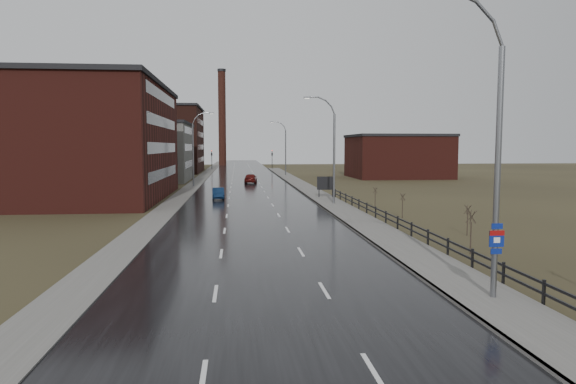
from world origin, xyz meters
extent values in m
plane|color=#2D2819|center=(0.00, 0.00, 0.00)|extent=(320.00, 320.00, 0.00)
cube|color=black|center=(0.00, 60.00, 0.03)|extent=(14.00, 300.00, 0.06)
cube|color=#595651|center=(8.60, 35.00, 0.09)|extent=(3.20, 180.00, 0.18)
cube|color=slate|center=(7.08, 35.00, 0.09)|extent=(0.16, 180.00, 0.18)
cube|color=#595651|center=(-8.20, 60.00, 0.06)|extent=(2.40, 260.00, 0.12)
cube|color=#471914|center=(-21.00, 45.00, 6.50)|extent=(22.00, 28.00, 13.00)
cube|color=black|center=(-21.00, 45.00, 13.25)|extent=(22.44, 28.56, 0.50)
cube|color=black|center=(-10.02, 45.00, 3.00)|extent=(0.06, 22.40, 1.20)
cube|color=black|center=(-10.02, 45.00, 6.00)|extent=(0.06, 22.40, 1.20)
cube|color=black|center=(-10.02, 45.00, 9.00)|extent=(0.06, 22.40, 1.20)
cube|color=black|center=(-10.02, 45.00, 12.00)|extent=(0.06, 22.40, 1.20)
cube|color=slate|center=(-18.00, 78.00, 5.00)|extent=(16.00, 20.00, 10.00)
cube|color=black|center=(-18.00, 78.00, 10.25)|extent=(16.32, 20.40, 0.50)
cube|color=black|center=(-10.02, 78.00, 3.00)|extent=(0.06, 16.00, 1.20)
cube|color=black|center=(-10.02, 78.00, 6.00)|extent=(0.06, 16.00, 1.20)
cube|color=black|center=(-10.02, 78.00, 9.00)|extent=(0.06, 16.00, 1.20)
cube|color=#331611|center=(-23.00, 108.00, 7.50)|extent=(26.00, 24.00, 15.00)
cube|color=black|center=(-23.00, 108.00, 15.25)|extent=(26.52, 24.48, 0.50)
cube|color=black|center=(-10.02, 108.00, 3.00)|extent=(0.06, 19.20, 1.20)
cube|color=black|center=(-10.02, 108.00, 6.00)|extent=(0.06, 19.20, 1.20)
cube|color=black|center=(-10.02, 108.00, 9.00)|extent=(0.06, 19.20, 1.20)
cube|color=black|center=(-10.02, 108.00, 12.00)|extent=(0.06, 19.20, 1.20)
cube|color=#471914|center=(30.30, 82.00, 4.00)|extent=(18.00, 16.00, 8.00)
cube|color=black|center=(30.30, 82.00, 8.25)|extent=(18.36, 16.32, 0.50)
cylinder|color=#331611|center=(-6.00, 150.00, 15.00)|extent=(2.40, 2.40, 30.00)
cylinder|color=black|center=(-6.00, 150.00, 30.30)|extent=(2.70, 2.70, 0.80)
cylinder|color=slate|center=(8.80, 2.00, 5.00)|extent=(0.24, 0.24, 10.00)
cylinder|color=slate|center=(8.61, 2.00, 10.46)|extent=(0.57, 0.14, 1.12)
cylinder|color=slate|center=(8.06, 2.00, 11.28)|extent=(0.91, 0.14, 0.91)
cube|color=navy|center=(8.80, 1.88, 3.05)|extent=(0.45, 0.04, 0.22)
cube|color=navy|center=(8.80, 1.88, 2.55)|extent=(0.60, 0.04, 0.65)
cube|color=maroon|center=(8.80, 1.87, 2.78)|extent=(0.60, 0.04, 0.20)
cube|color=navy|center=(8.80, 1.88, 2.05)|extent=(0.45, 0.04, 0.22)
cube|color=silver|center=(8.80, 1.86, 2.50)|extent=(0.26, 0.02, 0.22)
cylinder|color=slate|center=(8.80, 36.00, 4.75)|extent=(0.24, 0.24, 9.50)
cylinder|color=slate|center=(8.63, 36.00, 9.90)|extent=(0.51, 0.14, 0.98)
cylinder|color=slate|center=(8.16, 36.00, 10.62)|extent=(0.81, 0.14, 0.81)
cylinder|color=slate|center=(7.44, 36.00, 11.09)|extent=(0.98, 0.14, 0.51)
cylinder|color=slate|center=(6.60, 36.00, 11.26)|extent=(1.01, 0.14, 0.14)
cube|color=slate|center=(5.91, 36.00, 11.21)|extent=(0.70, 0.28, 0.18)
cube|color=silver|center=(5.91, 36.00, 11.11)|extent=(0.50, 0.20, 0.04)
cylinder|color=slate|center=(-8.00, 62.00, 4.75)|extent=(0.24, 0.24, 9.50)
cylinder|color=slate|center=(-7.83, 62.00, 9.90)|extent=(0.51, 0.14, 0.98)
cylinder|color=slate|center=(-7.36, 62.00, 10.62)|extent=(0.81, 0.14, 0.81)
cylinder|color=slate|center=(-6.64, 62.00, 11.09)|extent=(0.98, 0.14, 0.51)
cylinder|color=slate|center=(-5.80, 62.00, 11.26)|extent=(1.01, 0.14, 0.14)
cube|color=slate|center=(-5.11, 62.00, 11.21)|extent=(0.70, 0.28, 0.18)
cube|color=silver|center=(-5.11, 62.00, 11.11)|extent=(0.50, 0.20, 0.04)
cylinder|color=slate|center=(8.80, 90.00, 4.75)|extent=(0.24, 0.24, 9.50)
cylinder|color=slate|center=(8.63, 90.00, 9.90)|extent=(0.51, 0.14, 0.98)
cylinder|color=slate|center=(8.16, 90.00, 10.62)|extent=(0.81, 0.14, 0.81)
cylinder|color=slate|center=(7.44, 90.00, 11.09)|extent=(0.98, 0.14, 0.51)
cylinder|color=slate|center=(6.60, 90.00, 11.26)|extent=(1.01, 0.14, 0.14)
cube|color=slate|center=(5.91, 90.00, 11.21)|extent=(0.70, 0.28, 0.18)
cube|color=silver|center=(5.91, 90.00, 11.11)|extent=(0.50, 0.20, 0.04)
cube|color=black|center=(10.30, 1.00, 0.55)|extent=(0.10, 0.10, 1.10)
cube|color=black|center=(10.30, 4.00, 0.55)|extent=(0.10, 0.10, 1.10)
cube|color=black|center=(10.30, 7.00, 0.55)|extent=(0.10, 0.10, 1.10)
cube|color=black|center=(10.30, 10.00, 0.55)|extent=(0.10, 0.10, 1.10)
cube|color=black|center=(10.30, 13.00, 0.55)|extent=(0.10, 0.10, 1.10)
cube|color=black|center=(10.30, 16.00, 0.55)|extent=(0.10, 0.10, 1.10)
cube|color=black|center=(10.30, 19.00, 0.55)|extent=(0.10, 0.10, 1.10)
cube|color=black|center=(10.30, 22.00, 0.55)|extent=(0.10, 0.10, 1.10)
cube|color=black|center=(10.30, 25.00, 0.55)|extent=(0.10, 0.10, 1.10)
cube|color=black|center=(10.30, 28.00, 0.55)|extent=(0.10, 0.10, 1.10)
cube|color=black|center=(10.30, 31.00, 0.55)|extent=(0.10, 0.10, 1.10)
cube|color=black|center=(10.30, 34.00, 0.55)|extent=(0.10, 0.10, 1.10)
cube|color=black|center=(10.30, 37.00, 0.55)|extent=(0.10, 0.10, 1.10)
cube|color=black|center=(10.30, 40.00, 0.55)|extent=(0.10, 0.10, 1.10)
cube|color=black|center=(10.30, 43.00, 0.55)|extent=(0.10, 0.10, 1.10)
cube|color=black|center=(10.30, 18.50, 0.95)|extent=(0.08, 53.00, 0.10)
cube|color=black|center=(10.30, 18.50, 0.55)|extent=(0.08, 53.00, 0.10)
cylinder|color=#382D23|center=(11.96, 10.74, 0.94)|extent=(0.08, 0.08, 1.88)
cylinder|color=#382D23|center=(12.01, 10.74, 2.16)|extent=(0.04, 0.63, 0.74)
cylinder|color=#382D23|center=(11.98, 10.78, 2.16)|extent=(0.60, 0.24, 0.75)
cylinder|color=#382D23|center=(11.92, 10.77, 2.16)|extent=(0.36, 0.53, 0.76)
cylinder|color=#382D23|center=(11.92, 10.71, 2.16)|extent=(0.36, 0.53, 0.76)
cylinder|color=#382D23|center=(11.98, 10.69, 2.16)|extent=(0.60, 0.24, 0.75)
cylinder|color=#382D23|center=(14.52, 16.65, 0.79)|extent=(0.08, 0.08, 1.58)
cylinder|color=#382D23|center=(14.57, 16.65, 1.81)|extent=(0.04, 0.54, 0.63)
cylinder|color=#382D23|center=(14.53, 16.70, 1.81)|extent=(0.51, 0.20, 0.63)
cylinder|color=#382D23|center=(14.48, 16.68, 1.81)|extent=(0.31, 0.45, 0.64)
cylinder|color=#382D23|center=(14.48, 16.62, 1.81)|extent=(0.31, 0.45, 0.64)
cylinder|color=#382D23|center=(14.53, 16.61, 1.81)|extent=(0.51, 0.20, 0.63)
cylinder|color=#382D23|center=(12.80, 25.52, 0.80)|extent=(0.08, 0.08, 1.59)
cylinder|color=#382D23|center=(12.85, 25.52, 1.83)|extent=(0.04, 0.54, 0.63)
cylinder|color=#382D23|center=(12.82, 25.56, 1.83)|extent=(0.51, 0.21, 0.64)
cylinder|color=#382D23|center=(12.76, 25.55, 1.83)|extent=(0.31, 0.46, 0.65)
cylinder|color=#382D23|center=(12.76, 25.49, 1.83)|extent=(0.31, 0.46, 0.65)
cylinder|color=#382D23|center=(12.82, 25.47, 1.83)|extent=(0.51, 0.21, 0.64)
cylinder|color=#382D23|center=(12.50, 33.20, 0.76)|extent=(0.08, 0.08, 1.52)
cylinder|color=#382D23|center=(12.55, 33.20, 1.75)|extent=(0.04, 0.52, 0.61)
cylinder|color=#382D23|center=(12.52, 33.25, 1.75)|extent=(0.49, 0.20, 0.61)
cylinder|color=#382D23|center=(12.46, 33.23, 1.75)|extent=(0.30, 0.44, 0.62)
cylinder|color=#382D23|center=(12.46, 33.17, 1.75)|extent=(0.30, 0.44, 0.62)
cylinder|color=#382D23|center=(12.52, 33.16, 1.75)|extent=(0.49, 0.20, 0.61)
cube|color=black|center=(8.28, 42.64, 0.90)|extent=(0.10, 0.10, 1.80)
cube|color=black|center=(9.92, 42.64, 0.90)|extent=(0.10, 0.10, 1.80)
cube|color=silver|center=(9.10, 42.59, 1.83)|extent=(2.04, 0.08, 1.47)
cube|color=black|center=(9.10, 42.54, 1.83)|extent=(2.14, 0.04, 1.57)
cylinder|color=black|center=(-8.00, 120.00, 2.60)|extent=(0.16, 0.16, 5.20)
imported|color=black|center=(-8.00, 120.00, 4.75)|extent=(0.58, 2.73, 1.10)
sphere|color=#FF190C|center=(-8.00, 119.85, 5.05)|extent=(0.18, 0.18, 0.18)
cylinder|color=black|center=(8.00, 120.00, 2.60)|extent=(0.16, 0.16, 5.20)
imported|color=black|center=(8.00, 120.00, 4.75)|extent=(0.58, 2.73, 1.10)
sphere|color=#FF190C|center=(8.00, 119.85, 5.05)|extent=(0.18, 0.18, 0.18)
imported|color=#0C203F|center=(-3.58, 43.04, 0.65)|extent=(1.57, 3.99, 1.29)
imported|color=#4B0E0C|center=(0.90, 68.38, 0.82)|extent=(2.41, 4.98, 1.64)
camera|label=1|loc=(-1.35, -17.14, 6.18)|focal=32.00mm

